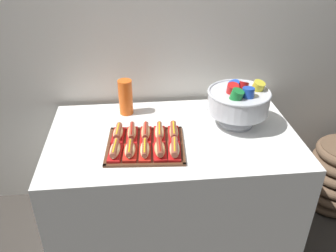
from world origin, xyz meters
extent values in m
plane|color=#38332D|center=(0.00, 0.00, 0.00)|extent=(10.00, 10.00, 0.00)
cube|color=silver|center=(0.00, 0.50, 1.30)|extent=(6.00, 0.10, 2.60)
cube|color=white|center=(0.00, 0.00, 0.39)|extent=(1.39, 0.82, 0.71)
cylinder|color=black|center=(-0.57, 0.28, 0.02)|extent=(0.05, 0.05, 0.04)
cylinder|color=black|center=(0.57, 0.28, 0.02)|extent=(0.05, 0.05, 0.04)
torus|color=brown|center=(1.18, 0.15, 0.04)|extent=(0.42, 0.42, 0.07)
torus|color=brown|center=(1.18, 0.15, 0.12)|extent=(0.44, 0.44, 0.07)
torus|color=brown|center=(1.18, 0.15, 0.20)|extent=(0.43, 0.43, 0.07)
cube|color=#56331E|center=(-0.16, -0.11, 0.75)|extent=(0.43, 0.39, 0.01)
cube|color=#56331E|center=(-0.17, -0.28, 0.76)|extent=(0.41, 0.05, 0.01)
cube|color=#56331E|center=(-0.15, 0.06, 0.76)|extent=(0.41, 0.05, 0.01)
cube|color=#56331E|center=(-0.35, -0.10, 0.76)|extent=(0.04, 0.36, 0.01)
cube|color=#56331E|center=(0.04, -0.12, 0.76)|extent=(0.04, 0.36, 0.01)
cube|color=red|center=(-0.31, -0.18, 0.76)|extent=(0.08, 0.16, 0.02)
ellipsoid|color=beige|center=(-0.31, -0.18, 0.79)|extent=(0.07, 0.15, 0.04)
cylinder|color=#9E4C38|center=(-0.31, -0.18, 0.80)|extent=(0.05, 0.15, 0.03)
cylinder|color=yellow|center=(-0.31, -0.18, 0.81)|extent=(0.02, 0.12, 0.01)
cube|color=red|center=(-0.24, -0.19, 0.76)|extent=(0.08, 0.16, 0.02)
ellipsoid|color=beige|center=(-0.24, -0.19, 0.79)|extent=(0.06, 0.14, 0.04)
cylinder|color=brown|center=(-0.24, -0.19, 0.80)|extent=(0.04, 0.14, 0.03)
cylinder|color=yellow|center=(-0.24, -0.19, 0.81)|extent=(0.02, 0.12, 0.01)
cube|color=red|center=(-0.16, -0.19, 0.76)|extent=(0.07, 0.16, 0.02)
ellipsoid|color=beige|center=(-0.16, -0.19, 0.79)|extent=(0.06, 0.15, 0.04)
cylinder|color=brown|center=(-0.16, -0.19, 0.80)|extent=(0.04, 0.15, 0.03)
cylinder|color=yellow|center=(-0.16, -0.19, 0.81)|extent=(0.02, 0.13, 0.01)
cube|color=#B21414|center=(-0.09, -0.20, 0.76)|extent=(0.07, 0.16, 0.02)
ellipsoid|color=tan|center=(-0.09, -0.20, 0.79)|extent=(0.06, 0.15, 0.04)
cylinder|color=brown|center=(-0.09, -0.20, 0.80)|extent=(0.03, 0.15, 0.03)
cylinder|color=red|center=(-0.09, -0.20, 0.82)|extent=(0.01, 0.13, 0.01)
cube|color=#B21414|center=(-0.01, -0.20, 0.76)|extent=(0.08, 0.17, 0.02)
ellipsoid|color=beige|center=(-0.01, -0.20, 0.79)|extent=(0.07, 0.15, 0.04)
cylinder|color=#9E4C38|center=(-0.01, -0.20, 0.80)|extent=(0.05, 0.15, 0.03)
cylinder|color=yellow|center=(-0.01, -0.20, 0.81)|extent=(0.02, 0.13, 0.01)
cube|color=#B21414|center=(-0.30, -0.02, 0.76)|extent=(0.08, 0.17, 0.02)
ellipsoid|color=beige|center=(-0.30, -0.02, 0.79)|extent=(0.07, 0.15, 0.04)
cylinder|color=#A8563D|center=(-0.30, -0.02, 0.80)|extent=(0.05, 0.14, 0.03)
cylinder|color=yellow|center=(-0.30, -0.02, 0.81)|extent=(0.02, 0.12, 0.01)
cube|color=red|center=(-0.23, -0.02, 0.76)|extent=(0.07, 0.17, 0.02)
ellipsoid|color=tan|center=(-0.23, -0.02, 0.79)|extent=(0.05, 0.16, 0.04)
cylinder|color=#9E4C38|center=(-0.23, -0.02, 0.80)|extent=(0.03, 0.15, 0.03)
cylinder|color=red|center=(-0.23, -0.02, 0.81)|extent=(0.01, 0.13, 0.01)
cube|color=#B21414|center=(-0.15, -0.03, 0.76)|extent=(0.07, 0.17, 0.02)
ellipsoid|color=tan|center=(-0.15, -0.03, 0.79)|extent=(0.06, 0.16, 0.04)
cylinder|color=#9E4C38|center=(-0.15, -0.03, 0.80)|extent=(0.04, 0.15, 0.03)
cylinder|color=red|center=(-0.15, -0.03, 0.81)|extent=(0.02, 0.12, 0.01)
cube|color=red|center=(-0.08, -0.03, 0.76)|extent=(0.08, 0.18, 0.02)
ellipsoid|color=beige|center=(-0.08, -0.03, 0.79)|extent=(0.06, 0.17, 0.04)
cylinder|color=#9E4C38|center=(-0.08, -0.03, 0.80)|extent=(0.04, 0.15, 0.03)
cylinder|color=yellow|center=(-0.08, -0.03, 0.81)|extent=(0.02, 0.13, 0.01)
cube|color=red|center=(0.00, -0.04, 0.76)|extent=(0.07, 0.18, 0.02)
ellipsoid|color=tan|center=(0.00, -0.04, 0.79)|extent=(0.06, 0.16, 0.04)
cylinder|color=brown|center=(0.00, -0.04, 0.80)|extent=(0.04, 0.15, 0.03)
cylinder|color=yellow|center=(0.00, -0.04, 0.81)|extent=(0.02, 0.13, 0.01)
cylinder|color=silver|center=(0.38, 0.07, 0.76)|extent=(0.20, 0.20, 0.02)
cone|color=silver|center=(0.38, 0.07, 0.80)|extent=(0.07, 0.07, 0.07)
cylinder|color=silver|center=(0.38, 0.07, 0.89)|extent=(0.35, 0.35, 0.12)
torus|color=silver|center=(0.38, 0.07, 0.95)|extent=(0.36, 0.36, 0.02)
cylinder|color=yellow|center=(0.49, 0.10, 0.94)|extent=(0.10, 0.11, 0.14)
cylinder|color=red|center=(0.40, 0.09, 0.94)|extent=(0.10, 0.11, 0.15)
cylinder|color=#1E47B2|center=(0.37, 0.11, 0.94)|extent=(0.13, 0.11, 0.15)
cylinder|color=red|center=(0.34, 0.07, 0.94)|extent=(0.09, 0.12, 0.14)
cylinder|color=#197A33|center=(0.34, 0.00, 0.94)|extent=(0.10, 0.09, 0.14)
cylinder|color=#1E47B2|center=(0.41, 0.01, 0.94)|extent=(0.09, 0.09, 0.13)
cylinder|color=#EA5B19|center=(-0.26, 0.27, 0.81)|extent=(0.08, 0.08, 0.12)
cylinder|color=#EA5B19|center=(-0.26, 0.27, 0.83)|extent=(0.08, 0.08, 0.12)
cylinder|color=#EA5B19|center=(-0.26, 0.27, 0.85)|extent=(0.08, 0.08, 0.12)
cylinder|color=#EA5B19|center=(-0.26, 0.27, 0.87)|extent=(0.08, 0.08, 0.12)
cylinder|color=#EA5B19|center=(-0.26, 0.27, 0.89)|extent=(0.08, 0.08, 0.12)
cylinder|color=#EA5B19|center=(-0.26, 0.27, 0.91)|extent=(0.08, 0.08, 0.12)
camera|label=1|loc=(-0.20, -1.66, 1.79)|focal=37.48mm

